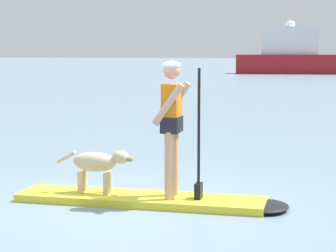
% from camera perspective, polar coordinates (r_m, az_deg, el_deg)
% --- Properties ---
extents(ground_plane, '(400.00, 400.00, 0.00)m').
position_cam_1_polar(ground_plane, '(8.42, -2.44, -6.82)').
color(ground_plane, gray).
extents(paddleboard, '(3.58, 1.13, 0.10)m').
position_cam_1_polar(paddleboard, '(8.35, -0.93, -6.58)').
color(paddleboard, yellow).
rests_on(paddleboard, ground_plane).
extents(person_paddler, '(0.63, 0.52, 1.74)m').
position_cam_1_polar(person_paddler, '(8.13, 0.44, 0.63)').
color(person_paddler, tan).
rests_on(person_paddler, paddleboard).
extents(dog, '(1.06, 0.29, 0.58)m').
position_cam_1_polar(dog, '(8.50, -6.20, -3.33)').
color(dog, '#CCB78C').
rests_on(dog, paddleboard).
extents(moored_boat_far_starboard, '(11.41, 4.66, 4.80)m').
position_cam_1_polar(moored_boat_far_starboard, '(59.73, 11.24, 6.04)').
color(moored_boat_far_starboard, maroon).
rests_on(moored_boat_far_starboard, ground_plane).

